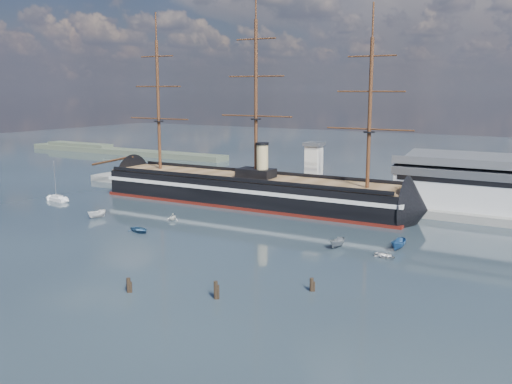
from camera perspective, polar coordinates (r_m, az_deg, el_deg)
The scene contains 15 objects.
ground at distance 137.22m, azimuth -1.28°, elevation -3.13°, with size 600.00×600.00×0.00m, color black.
quay at distance 164.18m, azimuth 8.38°, elevation -1.01°, with size 180.00×18.00×2.00m, color slate.
quay_tower at distance 162.61m, azimuth 5.79°, elevation 2.43°, with size 5.00×5.00×15.00m.
shoreline at distance 297.26m, azimuth -14.49°, elevation 4.09°, with size 120.00×10.00×4.00m.
warship at distance 159.29m, azimuth -1.17°, elevation 0.24°, with size 113.02×17.83×53.94m.
sailboat at distance 173.64m, azimuth -19.26°, elevation -0.61°, with size 7.54×3.25×11.67m.
motorboat_a at distance 148.03m, azimuth -15.60°, elevation -2.52°, with size 6.04×2.21×2.42m, color silver.
motorboat_b at distance 131.27m, azimuth -11.56°, elevation -3.96°, with size 3.41×1.37×1.59m, color navy.
motorboat_c at distance 117.52m, azimuth 8.13°, elevation -5.54°, with size 5.92×2.17×2.37m, color slate.
motorboat_d at distance 141.41m, azimuth -8.33°, elevation -2.83°, with size 5.27×2.28×1.93m, color white.
motorboat_e at distance 112.39m, azimuth 12.79°, elevation -6.43°, with size 2.79×1.11×1.30m, color silver.
motorboat_f at distance 118.28m, azimuth 14.04°, elevation -5.64°, with size 6.69×2.45×2.68m, color navy.
piling_near_mid at distance 94.05m, azimuth -12.60°, elevation -9.75°, with size 0.64×0.64×3.06m, color black.
piling_near_right at distance 89.37m, azimuth -4.04°, elevation -10.60°, with size 0.64×0.64×3.54m, color black.
piling_far_right at distance 92.74m, azimuth 5.57°, elevation -9.84°, with size 0.64×0.64×2.89m, color black.
Camera 1 is at (70.82, -73.14, 31.83)m, focal length 40.00 mm.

